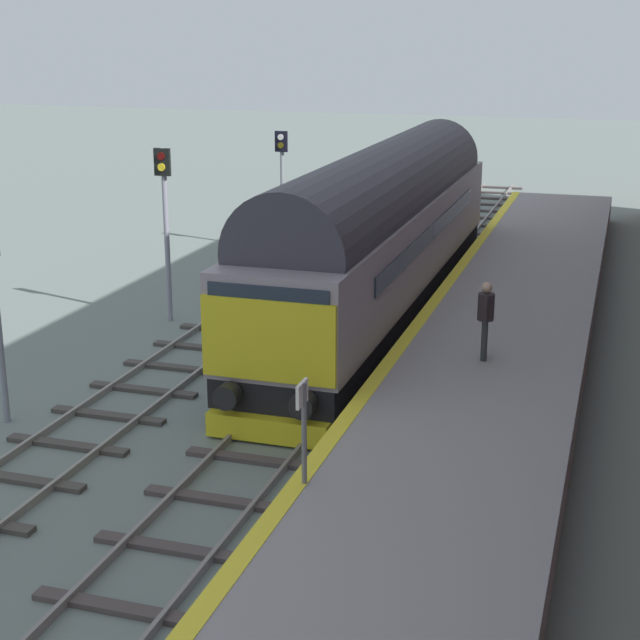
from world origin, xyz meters
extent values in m
plane|color=slate|center=(0.00, 0.00, 0.00)|extent=(140.00, 140.00, 0.00)
cube|color=slate|center=(-0.72, 0.00, 0.07)|extent=(0.07, 60.00, 0.15)
cube|color=slate|center=(0.72, 0.00, 0.07)|extent=(0.07, 60.00, 0.15)
cube|color=#483F3E|center=(0.00, -9.17, 0.04)|extent=(2.50, 0.26, 0.09)
cube|color=#483F3E|center=(0.00, -7.50, 0.04)|extent=(2.50, 0.26, 0.09)
cube|color=#483F3E|center=(0.00, -5.83, 0.04)|extent=(2.50, 0.26, 0.09)
cube|color=#483F3E|center=(0.00, -4.17, 0.04)|extent=(2.50, 0.26, 0.09)
cube|color=#483F3E|center=(0.00, -2.50, 0.04)|extent=(2.50, 0.26, 0.09)
cube|color=#483F3E|center=(0.00, -0.83, 0.04)|extent=(2.50, 0.26, 0.09)
cube|color=#483F3E|center=(0.00, 0.83, 0.04)|extent=(2.50, 0.26, 0.09)
cube|color=#483F3E|center=(0.00, 2.50, 0.04)|extent=(2.50, 0.26, 0.09)
cube|color=#483F3E|center=(0.00, 4.17, 0.04)|extent=(2.50, 0.26, 0.09)
cube|color=#483F3E|center=(0.00, 5.83, 0.04)|extent=(2.50, 0.26, 0.09)
cube|color=#483F3E|center=(0.00, 7.50, 0.04)|extent=(2.50, 0.26, 0.09)
cube|color=#483F3E|center=(0.00, 9.17, 0.04)|extent=(2.50, 0.26, 0.09)
cube|color=#483F3E|center=(0.00, 10.83, 0.04)|extent=(2.50, 0.26, 0.09)
cube|color=#483F3E|center=(0.00, 12.50, 0.04)|extent=(2.50, 0.26, 0.09)
cube|color=#483F3E|center=(0.00, 14.17, 0.04)|extent=(2.50, 0.26, 0.09)
cube|color=#483F3E|center=(0.00, 15.83, 0.04)|extent=(2.50, 0.26, 0.09)
cube|color=#483F3E|center=(0.00, 17.50, 0.04)|extent=(2.50, 0.26, 0.09)
cube|color=#483F3E|center=(0.00, 19.17, 0.04)|extent=(2.50, 0.26, 0.09)
cube|color=#483F3E|center=(0.00, 20.83, 0.04)|extent=(2.50, 0.26, 0.09)
cube|color=#483F3E|center=(0.00, 22.50, 0.04)|extent=(2.50, 0.26, 0.09)
cube|color=#483F3E|center=(0.00, 24.17, 0.04)|extent=(2.50, 0.26, 0.09)
cube|color=#483F3E|center=(0.00, 25.83, 0.04)|extent=(2.50, 0.26, 0.09)
cube|color=#483F3E|center=(0.00, 27.50, 0.04)|extent=(2.50, 0.26, 0.09)
cube|color=#483F3E|center=(0.00, 29.17, 0.04)|extent=(2.50, 0.26, 0.09)
cube|color=gray|center=(-4.26, 0.00, 0.07)|extent=(0.07, 60.00, 0.15)
cube|color=gray|center=(-2.83, 0.00, 0.07)|extent=(0.07, 60.00, 0.15)
cube|color=#433E3A|center=(-3.54, -6.15, 0.04)|extent=(2.50, 0.26, 0.09)
cube|color=#433E3A|center=(-3.54, -4.62, 0.04)|extent=(2.50, 0.26, 0.09)
cube|color=#433E3A|center=(-3.54, -3.08, 0.04)|extent=(2.50, 0.26, 0.09)
cube|color=#433E3A|center=(-3.54, -1.54, 0.04)|extent=(2.50, 0.26, 0.09)
cube|color=#433E3A|center=(-3.54, 0.00, 0.04)|extent=(2.50, 0.26, 0.09)
cube|color=#433E3A|center=(-3.54, 1.54, 0.04)|extent=(2.50, 0.26, 0.09)
cube|color=#433E3A|center=(-3.54, 3.08, 0.04)|extent=(2.50, 0.26, 0.09)
cube|color=#433E3A|center=(-3.54, 4.62, 0.04)|extent=(2.50, 0.26, 0.09)
cube|color=#433E3A|center=(-3.54, 6.15, 0.04)|extent=(2.50, 0.26, 0.09)
cube|color=#433E3A|center=(-3.54, 7.69, 0.04)|extent=(2.50, 0.26, 0.09)
cube|color=#433E3A|center=(-3.54, 9.23, 0.04)|extent=(2.50, 0.26, 0.09)
cube|color=#433E3A|center=(-3.54, 10.77, 0.04)|extent=(2.50, 0.26, 0.09)
cube|color=#433E3A|center=(-3.54, 12.31, 0.04)|extent=(2.50, 0.26, 0.09)
cube|color=#433E3A|center=(-3.54, 13.85, 0.04)|extent=(2.50, 0.26, 0.09)
cube|color=#433E3A|center=(-3.54, 15.38, 0.04)|extent=(2.50, 0.26, 0.09)
cube|color=#433E3A|center=(-3.54, 16.92, 0.04)|extent=(2.50, 0.26, 0.09)
cube|color=#433E3A|center=(-3.54, 18.46, 0.04)|extent=(2.50, 0.26, 0.09)
cube|color=#433E3A|center=(-3.54, 20.00, 0.04)|extent=(2.50, 0.26, 0.09)
cube|color=#433E3A|center=(-3.54, 21.54, 0.04)|extent=(2.50, 0.26, 0.09)
cube|color=#433E3A|center=(-3.54, 23.08, 0.04)|extent=(2.50, 0.26, 0.09)
cube|color=#433E3A|center=(-3.54, 24.62, 0.04)|extent=(2.50, 0.26, 0.09)
cube|color=#433E3A|center=(-3.54, 26.15, 0.04)|extent=(2.50, 0.26, 0.09)
cube|color=#433E3A|center=(-3.54, 27.69, 0.04)|extent=(2.50, 0.26, 0.09)
cube|color=#433E3A|center=(-3.54, 29.23, 0.04)|extent=(2.50, 0.26, 0.09)
cube|color=gray|center=(3.60, 0.00, 0.50)|extent=(4.00, 44.00, 1.00)
cube|color=yellow|center=(1.75, 0.00, 1.00)|extent=(0.30, 44.00, 0.01)
cube|color=black|center=(0.00, 5.56, 0.82)|extent=(2.56, 17.46, 0.60)
cube|color=gray|center=(0.00, 5.56, 2.17)|extent=(2.70, 17.46, 2.10)
cylinder|color=#35343E|center=(0.00, 5.56, 3.40)|extent=(2.56, 16.06, 2.57)
cube|color=yellow|center=(0.00, -3.21, 2.02)|extent=(2.65, 0.08, 1.58)
cube|color=#232D3D|center=(0.00, -3.19, 2.75)|extent=(2.38, 0.04, 0.64)
cube|color=#232D3D|center=(1.37, 5.56, 2.47)|extent=(0.04, 12.22, 0.44)
cylinder|color=black|center=(-0.75, -3.42, 0.92)|extent=(0.48, 0.35, 0.48)
cylinder|color=black|center=(0.75, -3.42, 0.92)|extent=(0.48, 0.35, 0.48)
cube|color=yellow|center=(0.00, -3.27, 0.29)|extent=(2.43, 0.36, 0.47)
cylinder|color=black|center=(0.00, -1.65, 0.52)|extent=(1.64, 1.04, 1.04)
cylinder|color=black|center=(0.00, -0.55, 0.52)|extent=(1.64, 1.04, 1.04)
cylinder|color=black|center=(0.00, 0.55, 0.52)|extent=(1.64, 1.04, 1.04)
cylinder|color=black|center=(0.00, 10.57, 0.52)|extent=(1.64, 1.04, 1.04)
cylinder|color=black|center=(0.00, 11.67, 0.52)|extent=(1.64, 1.04, 1.04)
cylinder|color=black|center=(0.00, 12.77, 0.52)|extent=(1.64, 1.04, 1.04)
cylinder|color=gray|center=(-5.38, 3.61, 2.32)|extent=(0.14, 0.14, 4.63)
cube|color=black|center=(-5.38, 3.55, 4.28)|extent=(0.44, 0.10, 0.71)
cylinder|color=#500807|center=(-5.38, 3.49, 4.43)|extent=(0.20, 0.06, 0.20)
cylinder|color=yellow|center=(-5.38, 3.49, 4.15)|extent=(0.20, 0.06, 0.20)
cylinder|color=gray|center=(-5.38, 12.73, 2.10)|extent=(0.14, 0.14, 4.20)
cube|color=black|center=(-5.38, 12.67, 3.85)|extent=(0.44, 0.10, 0.71)
cylinder|color=white|center=(-5.38, 12.61, 4.00)|extent=(0.20, 0.06, 0.20)
cylinder|color=#53470A|center=(-5.38, 12.61, 3.72)|extent=(0.20, 0.06, 0.20)
cylinder|color=slate|center=(1.85, -6.65, 1.82)|extent=(0.08, 0.08, 1.61)
cube|color=white|center=(1.82, -6.65, 2.44)|extent=(0.05, 0.44, 0.36)
cube|color=black|center=(1.79, -6.65, 2.44)|extent=(0.01, 0.20, 0.24)
cylinder|color=#313635|center=(3.60, -0.14, 1.43)|extent=(0.13, 0.13, 0.84)
cylinder|color=#313635|center=(3.57, 0.05, 1.43)|extent=(0.13, 0.13, 0.84)
cylinder|color=#2D2628|center=(3.58, -0.04, 2.13)|extent=(0.38, 0.38, 0.56)
sphere|color=tan|center=(3.58, -0.04, 2.54)|extent=(0.22, 0.22, 0.22)
cylinder|color=#2D2628|center=(3.61, -0.25, 2.13)|extent=(0.09, 0.09, 0.52)
cylinder|color=#2D2628|center=(3.55, 0.16, 2.13)|extent=(0.09, 0.09, 0.52)
camera|label=1|loc=(6.10, -19.38, 7.59)|focal=54.86mm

